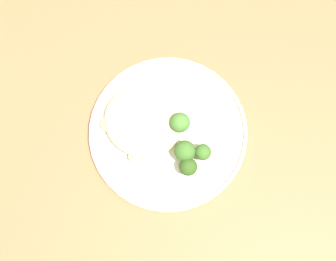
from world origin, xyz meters
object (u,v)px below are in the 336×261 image
(seared_scallop_right_edge, at_px, (130,125))
(seared_scallop_on_noodles, at_px, (164,112))
(broccoli_floret_rear_charred, at_px, (203,152))
(seared_scallop_rear_pale, at_px, (144,116))
(broccoli_floret_near_rim, at_px, (185,151))
(seared_scallop_large_seared, at_px, (118,120))
(seared_scallop_half_hidden, at_px, (107,125))
(seared_scallop_front_small, at_px, (133,100))
(broccoli_floret_front_edge, at_px, (182,124))
(dinner_plate, at_px, (168,132))
(seared_scallop_left_edge, at_px, (136,157))
(broccoli_floret_right_tilted, at_px, (188,167))

(seared_scallop_right_edge, bearing_deg, seared_scallop_on_noodles, 46.66)
(broccoli_floret_rear_charred, bearing_deg, seared_scallop_right_edge, -176.44)
(seared_scallop_rear_pale, bearing_deg, broccoli_floret_near_rim, -16.60)
(seared_scallop_large_seared, distance_m, seared_scallop_half_hidden, 0.02)
(seared_scallop_front_small, bearing_deg, broccoli_floret_front_edge, -4.80)
(dinner_plate, bearing_deg, seared_scallop_left_edge, -112.88)
(seared_scallop_front_small, relative_size, broccoli_floret_rear_charred, 0.77)
(dinner_plate, bearing_deg, broccoli_floret_front_edge, 36.71)
(seared_scallop_half_hidden, bearing_deg, broccoli_floret_right_tilted, -2.35)
(broccoli_floret_near_rim, height_order, broccoli_floret_right_tilted, broccoli_floret_near_rim)
(dinner_plate, bearing_deg, seared_scallop_right_edge, -162.44)
(seared_scallop_right_edge, relative_size, seared_scallop_front_small, 0.99)
(seared_scallop_rear_pale, distance_m, seared_scallop_right_edge, 0.03)
(seared_scallop_front_small, distance_m, broccoli_floret_near_rim, 0.14)
(seared_scallop_large_seared, relative_size, broccoli_floret_rear_charred, 0.77)
(seared_scallop_on_noodles, distance_m, seared_scallop_left_edge, 0.10)
(broccoli_floret_right_tilted, bearing_deg, seared_scallop_half_hidden, 177.65)
(dinner_plate, distance_m, broccoli_floret_right_tilted, 0.08)
(broccoli_floret_front_edge, height_order, broccoli_floret_right_tilted, broccoli_floret_front_edge)
(seared_scallop_left_edge, distance_m, seared_scallop_half_hidden, 0.08)
(seared_scallop_rear_pale, bearing_deg, seared_scallop_on_noodles, 36.78)
(broccoli_floret_front_edge, distance_m, broccoli_floret_right_tilted, 0.08)
(seared_scallop_right_edge, relative_size, broccoli_floret_right_tilted, 0.76)
(seared_scallop_large_seared, height_order, seared_scallop_half_hidden, seared_scallop_half_hidden)
(seared_scallop_rear_pale, bearing_deg, seared_scallop_half_hidden, -139.35)
(seared_scallop_large_seared, height_order, broccoli_floret_right_tilted, broccoli_floret_right_tilted)
(dinner_plate, distance_m, seared_scallop_half_hidden, 0.11)
(seared_scallop_left_edge, height_order, seared_scallop_half_hidden, seared_scallop_half_hidden)
(seared_scallop_right_edge, bearing_deg, dinner_plate, 17.56)
(seared_scallop_on_noodles, bearing_deg, broccoli_floret_rear_charred, -22.59)
(seared_scallop_right_edge, distance_m, broccoli_floret_right_tilted, 0.13)
(seared_scallop_half_hidden, xyz_separation_m, broccoli_floret_front_edge, (0.12, 0.05, 0.03))
(broccoli_floret_rear_charred, distance_m, broccoli_floret_right_tilted, 0.04)
(seared_scallop_half_hidden, xyz_separation_m, broccoli_floret_right_tilted, (0.16, -0.01, 0.01))
(seared_scallop_rear_pale, xyz_separation_m, seared_scallop_right_edge, (-0.01, -0.02, -0.00))
(dinner_plate, bearing_deg, seared_scallop_front_small, 163.99)
(seared_scallop_rear_pale, relative_size, seared_scallop_half_hidden, 1.28)
(seared_scallop_front_small, distance_m, broccoli_floret_rear_charred, 0.16)
(broccoli_floret_front_edge, bearing_deg, seared_scallop_right_edge, -157.34)
(broccoli_floret_rear_charred, bearing_deg, seared_scallop_front_small, 167.08)
(seared_scallop_right_edge, distance_m, broccoli_floret_front_edge, 0.10)
(seared_scallop_on_noodles, height_order, broccoli_floret_front_edge, broccoli_floret_front_edge)
(broccoli_floret_rear_charred, bearing_deg, seared_scallop_rear_pale, 172.62)
(dinner_plate, relative_size, broccoli_floret_rear_charred, 6.71)
(seared_scallop_right_edge, height_order, seared_scallop_on_noodles, seared_scallop_on_noodles)
(broccoli_floret_near_rim, relative_size, broccoli_floret_rear_charred, 1.14)
(seared_scallop_right_edge, relative_size, seared_scallop_large_seared, 0.98)
(seared_scallop_on_noodles, bearing_deg, seared_scallop_large_seared, -144.46)
(seared_scallop_right_edge, relative_size, seared_scallop_left_edge, 1.26)
(dinner_plate, bearing_deg, broccoli_floret_near_rim, -28.82)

